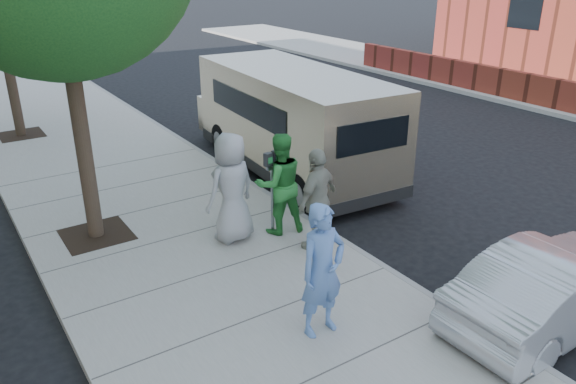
# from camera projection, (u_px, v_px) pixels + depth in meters

# --- Properties ---
(ground) EXTENTS (120.00, 120.00, 0.00)m
(ground) POSITION_uv_depth(u_px,v_px,m) (267.00, 261.00, 9.95)
(ground) COLOR black
(ground) RESTS_ON ground
(sidewalk) EXTENTS (5.00, 60.00, 0.15)m
(sidewalk) POSITION_uv_depth(u_px,v_px,m) (217.00, 274.00, 9.42)
(sidewalk) COLOR gray
(sidewalk) RESTS_ON ground
(curb_face) EXTENTS (0.12, 60.00, 0.16)m
(curb_face) POSITION_uv_depth(u_px,v_px,m) (332.00, 237.00, 10.65)
(curb_face) COLOR gray
(curb_face) RESTS_ON ground
(parking_meter) EXTENTS (0.34, 0.18, 1.60)m
(parking_meter) POSITION_uv_depth(u_px,v_px,m) (272.00, 175.00, 10.26)
(parking_meter) COLOR gray
(parking_meter) RESTS_ON sidewalk
(van) EXTENTS (2.69, 6.89, 2.51)m
(van) POSITION_uv_depth(u_px,v_px,m) (291.00, 119.00, 13.61)
(van) COLOR beige
(van) RESTS_ON ground
(sedan) EXTENTS (3.83, 1.43, 1.25)m
(sedan) POSITION_uv_depth(u_px,v_px,m) (556.00, 286.00, 8.06)
(sedan) COLOR #A8AAAF
(sedan) RESTS_ON ground
(person_officer) EXTENTS (0.71, 0.48, 1.92)m
(person_officer) POSITION_uv_depth(u_px,v_px,m) (322.00, 271.00, 7.52)
(person_officer) COLOR #5A81C1
(person_officer) RESTS_ON sidewalk
(person_green_shirt) EXTENTS (1.07, 0.90, 1.93)m
(person_green_shirt) POSITION_uv_depth(u_px,v_px,m) (279.00, 184.00, 10.35)
(person_green_shirt) COLOR green
(person_green_shirt) RESTS_ON sidewalk
(person_gray_shirt) EXTENTS (1.10, 0.83, 2.03)m
(person_gray_shirt) POSITION_uv_depth(u_px,v_px,m) (232.00, 188.00, 10.03)
(person_gray_shirt) COLOR #A2A2A5
(person_gray_shirt) RESTS_ON sidewalk
(person_striped_polo) EXTENTS (1.18, 0.83, 1.86)m
(person_striped_polo) POSITION_uv_depth(u_px,v_px,m) (317.00, 199.00, 9.78)
(person_striped_polo) COLOR gray
(person_striped_polo) RESTS_ON sidewalk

